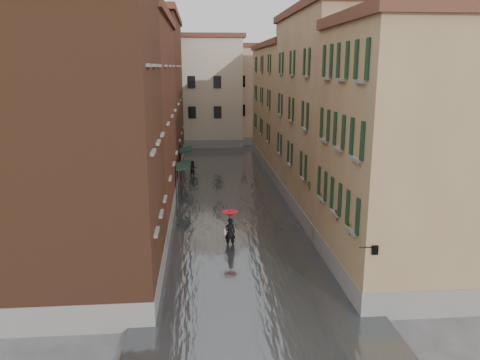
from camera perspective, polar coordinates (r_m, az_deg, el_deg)
name	(u,v)px	position (r m, az deg, el deg)	size (l,w,h in m)	color
ground	(245,263)	(24.20, 0.59, -10.06)	(120.00, 120.00, 0.00)	#4F4F51
floodwater	(229,194)	(36.42, -1.38, -1.69)	(10.00, 60.00, 0.20)	#51565A
building_left_near	(85,145)	(20.88, -18.34, 4.05)	(6.00, 8.00, 13.00)	brown
building_left_mid	(125,122)	(31.62, -13.83, 6.94)	(6.00, 14.00, 12.50)	brown
building_left_far	(148,96)	(46.39, -11.11, 10.02)	(6.00, 16.00, 14.00)	brown
building_right_near	(403,157)	(22.40, 19.29, 2.64)	(6.00, 8.00, 11.50)	#99784F
building_right_mid	(335,116)	(32.54, 11.52, 7.68)	(6.00, 14.00, 13.00)	tan
building_right_far	(292,108)	(47.12, 6.34, 8.72)	(6.00, 16.00, 11.50)	#99784F
building_end_cream	(192,93)	(60.15, -5.85, 10.50)	(12.00, 9.00, 13.00)	#BFAF98
building_end_pink	(261,96)	(62.70, 2.57, 10.22)	(10.00, 9.00, 12.00)	#D1AC93
awning_near	(183,166)	(35.32, -7.01, 1.68)	(1.09, 3.01, 2.80)	#163122
awning_far	(185,151)	(41.86, -6.71, 3.56)	(1.09, 2.94, 2.80)	#163122
wall_lantern	(374,249)	(18.58, 16.03, -8.13)	(0.71, 0.22, 0.35)	black
window_planters	(331,198)	(23.16, 10.98, -2.19)	(0.59, 8.13, 0.84)	brown
pedestrian_main	(230,226)	(25.75, -1.24, -5.61)	(0.93, 0.93, 2.06)	black
pedestrian_far	(193,169)	(42.46, -5.72, 1.37)	(0.73, 0.57, 1.50)	black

